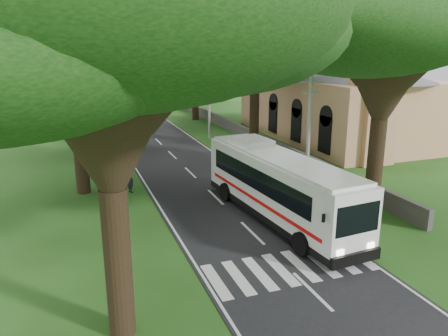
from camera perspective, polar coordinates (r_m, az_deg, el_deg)
ground at (r=21.68m, az=5.86°, el=-10.53°), size 140.00×140.00×0.00m
road at (r=44.33m, az=-8.28°, el=3.15°), size 8.00×120.00×0.04m
crosswalk at (r=20.11m, az=8.39°, el=-12.85°), size 8.00×3.00×0.01m
property_wall at (r=45.91m, az=3.03°, el=4.48°), size 0.35×50.00×1.20m
church at (r=47.36m, az=14.37°, el=9.64°), size 14.00×24.00×11.60m
pole_near at (r=27.89m, az=10.97°, el=4.33°), size 1.60×0.24×8.00m
pole_mid at (r=45.98m, az=-1.96°, el=9.03°), size 1.60×0.24×8.00m
pole_far at (r=65.20m, az=-7.53°, el=10.90°), size 1.60×0.24×8.00m
tree_l_near at (r=13.49m, az=-15.91°, el=18.87°), size 13.88×13.88×13.50m
tree_l_mida at (r=29.46m, az=-19.66°, el=17.64°), size 15.43×15.43×14.33m
tree_l_midb at (r=47.54m, az=-19.65°, el=18.79°), size 14.96×14.96×16.09m
tree_l_far at (r=65.43m, az=-20.73°, el=16.23°), size 12.57×12.57×14.05m
tree_r_near at (r=25.32m, az=20.88°, el=18.89°), size 15.19×15.19×14.70m
tree_r_mida at (r=41.00m, az=4.20°, el=18.38°), size 12.79×12.79×14.37m
tree_r_midb at (r=57.73m, az=-3.92°, el=16.68°), size 13.60×13.60×13.54m
tree_r_far at (r=75.45m, az=-7.20°, el=17.88°), size 15.61×15.61×15.92m
coach_bus at (r=24.57m, az=7.06°, el=-2.23°), size 3.85×12.99×3.77m
distant_car_a at (r=57.94m, az=-13.60°, el=6.49°), size 2.11×3.92×1.27m
distant_car_c at (r=82.92m, az=-13.52°, el=9.18°), size 1.86×4.43×1.28m
pedestrian at (r=29.85m, az=-12.15°, el=-1.62°), size 0.58×0.71×1.67m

